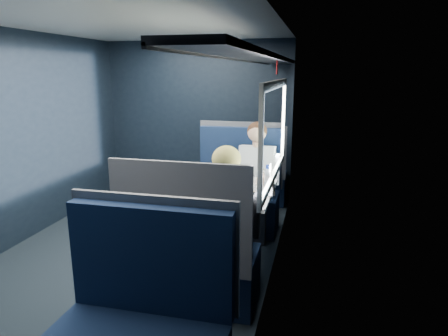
% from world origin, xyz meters
% --- Properties ---
extents(ground, '(2.80, 4.20, 0.01)m').
position_xyz_m(ground, '(0.00, 0.00, -0.01)').
color(ground, black).
extents(room_shell, '(3.00, 4.40, 2.40)m').
position_xyz_m(room_shell, '(0.02, 0.00, 1.48)').
color(room_shell, black).
rests_on(room_shell, ground).
extents(table, '(0.62, 1.00, 0.74)m').
position_xyz_m(table, '(1.03, 0.00, 0.66)').
color(table, '#54565E').
rests_on(table, ground).
extents(seat_bay_near, '(1.04, 0.62, 1.26)m').
position_xyz_m(seat_bay_near, '(0.84, 0.87, 0.42)').
color(seat_bay_near, '#0C1937').
rests_on(seat_bay_near, ground).
extents(seat_bay_far, '(1.04, 0.62, 1.26)m').
position_xyz_m(seat_bay_far, '(0.85, -0.87, 0.41)').
color(seat_bay_far, '#0C1937').
rests_on(seat_bay_far, ground).
extents(seat_row_front, '(1.04, 0.51, 1.16)m').
position_xyz_m(seat_row_front, '(0.85, 1.80, 0.41)').
color(seat_row_front, '#0C1937').
rests_on(seat_row_front, ground).
extents(seat_row_back, '(1.04, 0.51, 1.16)m').
position_xyz_m(seat_row_back, '(0.85, -1.80, 0.41)').
color(seat_row_back, '#0C1937').
rests_on(seat_row_back, ground).
extents(man, '(0.53, 0.56, 1.32)m').
position_xyz_m(man, '(1.10, 0.70, 0.72)').
color(man, black).
rests_on(man, ground).
extents(woman, '(0.53, 0.56, 1.32)m').
position_xyz_m(woman, '(1.10, -0.71, 0.73)').
color(woman, black).
rests_on(woman, ground).
extents(papers, '(0.66, 0.84, 0.01)m').
position_xyz_m(papers, '(0.93, -0.06, 0.74)').
color(papers, white).
rests_on(papers, table).
extents(laptop, '(0.28, 0.35, 0.25)m').
position_xyz_m(laptop, '(1.31, -0.01, 0.81)').
color(laptop, silver).
rests_on(laptop, table).
extents(bottle_small, '(0.06, 0.06, 0.21)m').
position_xyz_m(bottle_small, '(1.29, 0.22, 0.83)').
color(bottle_small, silver).
rests_on(bottle_small, table).
extents(cup, '(0.07, 0.07, 0.09)m').
position_xyz_m(cup, '(1.25, 0.44, 0.79)').
color(cup, white).
rests_on(cup, table).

